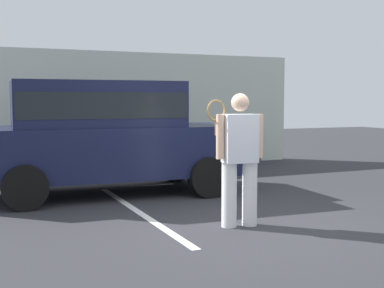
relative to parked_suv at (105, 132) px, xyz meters
name	(u,v)px	position (x,y,z in m)	size (l,w,h in m)	color
ground_plane	(238,228)	(1.01, -3.19, -1.15)	(40.00, 40.00, 0.00)	#2D2D33
parking_stripe_1	(138,212)	(0.09, -1.69, -1.14)	(0.12, 4.40, 0.01)	silver
house_frontage	(110,114)	(1.01, 3.49, 0.23)	(10.17, 0.40, 2.93)	silver
parked_suv	(105,132)	(0.00, 0.00, 0.00)	(4.69, 2.35, 2.05)	#141938
tennis_player_man	(239,157)	(1.09, -3.09, -0.20)	(0.79, 0.34, 1.81)	white
potted_plant_by_porch	(218,147)	(3.54, 2.48, -0.61)	(0.73, 0.73, 0.96)	gray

